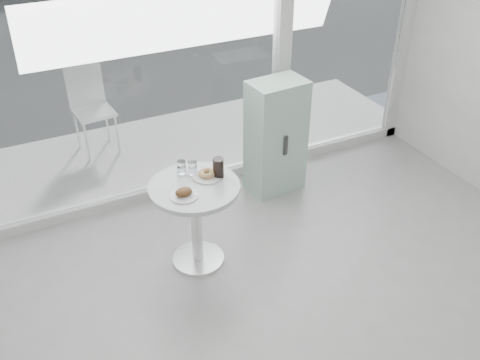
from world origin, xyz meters
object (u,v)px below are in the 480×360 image
mint_cabinet (276,137)px  plate_fritter (184,193)px  patio_chair (91,104)px  plate_donut (207,175)px  main_table (195,208)px  cola_glass (218,168)px  water_tumbler_b (193,169)px  water_tumbler_a (181,168)px

mint_cabinet → plate_fritter: bearing=-152.0°
patio_chair → plate_donut: (0.45, -2.18, 0.21)m
main_table → plate_donut: plate_donut is taller
main_table → plate_donut: bearing=25.9°
mint_cabinet → plate_donut: (-1.00, -0.64, 0.21)m
patio_chair → main_table: bearing=-87.0°
main_table → cola_glass: cola_glass is taller
water_tumbler_b → plate_fritter: bearing=-124.2°
mint_cabinet → plate_donut: size_ratio=4.87×
main_table → patio_chair: patio_chair is taller
mint_cabinet → water_tumbler_b: mint_cabinet is taller
main_table → water_tumbler_b: 0.32m
plate_fritter → patio_chair: bearing=94.6°
plate_fritter → water_tumbler_a: water_tumbler_a is taller
mint_cabinet → plate_donut: bearing=-152.2°
patio_chair → water_tumbler_a: (0.29, -2.04, 0.24)m
plate_fritter → cola_glass: (0.34, 0.13, 0.05)m
mint_cabinet → water_tumbler_b: size_ratio=10.06×
mint_cabinet → water_tumbler_a: size_ratio=10.11×
patio_chair → cola_glass: patio_chair is taller
main_table → patio_chair: (-0.31, 2.25, 0.03)m
main_table → plate_fritter: 0.29m
main_table → plate_donut: (0.14, 0.07, 0.24)m
plate_donut → water_tumbler_a: bearing=140.0°
plate_donut → cola_glass: (0.08, -0.04, 0.06)m
patio_chair → water_tumbler_b: bearing=-85.0°
water_tumbler_b → cola_glass: cola_glass is taller
cola_glass → plate_fritter: bearing=-159.0°
plate_donut → cola_glass: 0.11m
plate_fritter → plate_donut: size_ratio=0.91×
mint_cabinet → water_tumbler_a: bearing=-161.4°
main_table → plate_donut: size_ratio=3.24×
patio_chair → cola_glass: (0.53, -2.22, 0.27)m
patio_chair → mint_cabinet: bearing=-51.7°
plate_donut → water_tumbler_a: (-0.16, 0.14, 0.03)m
main_table → cola_glass: (0.22, 0.03, 0.30)m
mint_cabinet → cola_glass: (-0.92, -0.68, 0.27)m
plate_donut → cola_glass: bearing=-26.1°
main_table → plate_donut: 0.29m
plate_donut → plate_fritter: bearing=-146.8°
plate_donut → patio_chair: bearing=101.7°
mint_cabinet → water_tumbler_a: (-1.16, -0.50, 0.24)m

